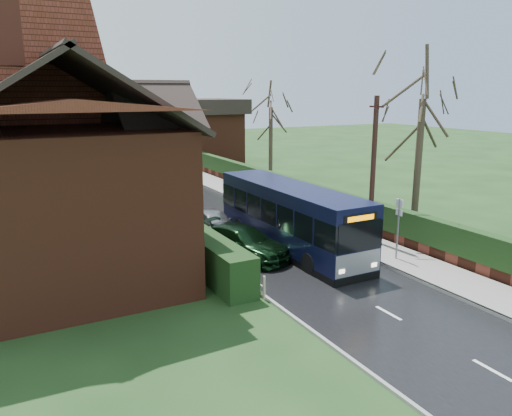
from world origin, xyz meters
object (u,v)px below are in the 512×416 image
car_green (242,242)px  telegraph_pole (373,171)px  bus (290,218)px  brick_house (60,163)px  car_silver (213,222)px  bus_stop_sign (399,220)px

car_green → telegraph_pole: (6.56, -0.96, 2.90)m
bus → telegraph_pole: telegraph_pole is taller
brick_house → bus: (9.53, -3.17, -2.86)m
bus → telegraph_pole: (4.00, -1.00, 2.09)m
brick_house → car_green: brick_house is taller
brick_house → telegraph_pole: brick_house is taller
car_silver → car_green: car_green is taller
brick_house → bus_stop_sign: bearing=-28.4°
car_green → telegraph_pole: size_ratio=0.69×
bus → car_silver: size_ratio=2.51×
brick_house → bus: size_ratio=1.45×
bus → telegraph_pole: 4.62m
brick_house → car_silver: brick_house is taller
telegraph_pole → bus: bearing=166.3°
brick_house → car_silver: size_ratio=3.64×
car_silver → bus_stop_sign: 9.41m
brick_house → car_green: 8.51m
car_silver → car_green: (-0.26, -3.87, 0.03)m
car_silver → car_green: size_ratio=0.82×
telegraph_pole → bus_stop_sign: bearing=-106.1°
brick_house → car_green: size_ratio=2.99×
car_silver → bus_stop_sign: bus_stop_sign is taller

